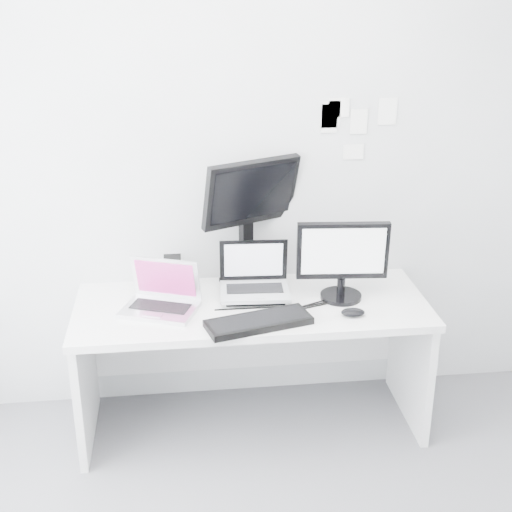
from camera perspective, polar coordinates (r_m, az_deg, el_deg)
The scene contains 15 objects.
back_wall at distance 3.71m, azimuth -0.97°, elevation 7.15°, with size 3.60×3.60×0.00m, color silver.
desk at distance 3.78m, azimuth -0.34°, elevation -8.85°, with size 1.80×0.70×0.73m, color white.
macbook at distance 3.50m, azimuth -7.93°, elevation -2.53°, with size 0.36×0.27×0.27m, color silver.
speaker at distance 3.76m, azimuth -6.74°, elevation -1.36°, with size 0.09×0.09×0.18m, color black.
dell_laptop at distance 3.60m, azimuth -0.10°, elevation -1.33°, with size 0.36×0.28×0.30m, color #B6B8BD.
rear_monitor at distance 3.71m, azimuth -0.57°, elevation 2.91°, with size 0.53×0.19×0.72m, color black.
samsung_monitor at distance 3.60m, azimuth 7.02°, elevation -0.32°, with size 0.47×0.21×0.43m, color black.
keyboard at distance 3.39m, azimuth 0.21°, elevation -5.37°, with size 0.51×0.18×0.03m, color black.
mouse at distance 3.51m, azimuth 7.85°, elevation -4.54°, with size 0.12×0.07×0.04m, color black.
wall_note_0 at distance 3.72m, azimuth 6.07°, elevation 11.32°, with size 0.10×0.00×0.14m, color white.
wall_note_1 at distance 3.76m, azimuth 8.31°, elevation 10.72°, with size 0.09×0.00×0.13m, color white.
wall_note_2 at distance 3.79m, azimuth 10.59°, elevation 11.44°, with size 0.10×0.00×0.14m, color white.
wall_note_3 at distance 3.79m, azimuth 7.88°, elevation 8.35°, with size 0.11×0.00×0.08m, color white.
wall_note_4 at distance 3.72m, azimuth 6.73°, elevation 11.84°, with size 0.11×0.00×0.10m, color white.
wall_note_5 at distance 3.72m, azimuth 5.95°, elevation 11.01°, with size 0.08×0.00×0.15m, color white.
Camera 1 is at (-0.35, -1.97, 2.32)m, focal length 49.44 mm.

